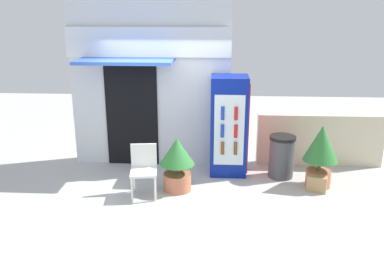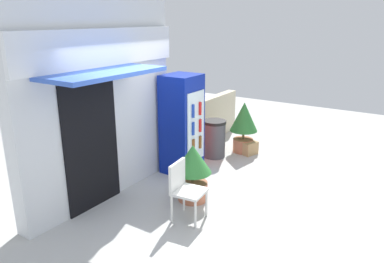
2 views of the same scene
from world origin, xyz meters
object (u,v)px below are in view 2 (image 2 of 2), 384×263
Objects in this scene: plastic_chair at (184,187)px; trash_bin at (214,139)px; cardboard_box at (248,147)px; potted_plant_near_shop at (193,169)px; drink_cooler at (182,124)px; potted_plant_curbside at (244,122)px.

trash_bin is at bearing 19.97° from plastic_chair.
cardboard_box is at bearing 6.84° from plastic_chair.
potted_plant_near_shop is 1.18× the size of trash_bin.
drink_cooler is 1.86m from cardboard_box.
cardboard_box is at bearing -23.45° from drink_cooler.
drink_cooler reaches higher than potted_plant_near_shop.
drink_cooler is at bearing 35.35° from plastic_chair.
plastic_chair is 2.59m from trash_bin.
plastic_chair is at bearing -159.50° from potted_plant_near_shop.
potted_plant_near_shop is at bearing -160.18° from trash_bin.
potted_plant_near_shop is 2.49m from cardboard_box.
drink_cooler is at bearing 42.33° from potted_plant_near_shop.
potted_plant_curbside is at bearing -32.74° from trash_bin.
plastic_chair is 0.92× the size of potted_plant_near_shop.
drink_cooler reaches higher than trash_bin.
plastic_chair is at bearing -170.69° from potted_plant_curbside.
plastic_chair is 1.09× the size of trash_bin.
potted_plant_curbside is (2.49, 0.29, 0.13)m from potted_plant_near_shop.
trash_bin is at bearing 147.26° from potted_plant_curbside.
trash_bin is at bearing -8.26° from drink_cooler.
drink_cooler is 5.49× the size of cardboard_box.
potted_plant_near_shop reaches higher than trash_bin.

